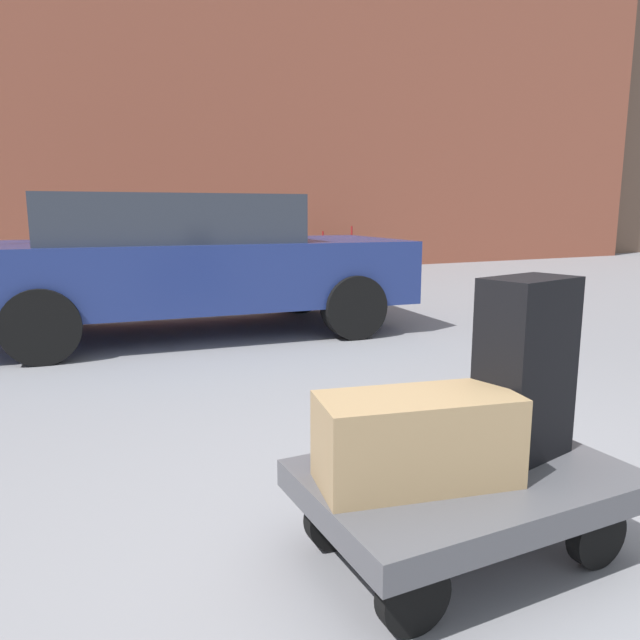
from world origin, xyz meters
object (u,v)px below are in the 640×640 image
object	(u,v)px
duffel_bag_tan_front_right	(418,439)
luggage_cart	(464,489)
bollard_kerb_mid	(349,264)
bollard_kerb_near	(272,267)
suitcase_black_front_left	(525,368)
bicycle_leaning	(332,254)
parked_car	(189,261)

from	to	relation	value
duffel_bag_tan_front_right	luggage_cart	bearing A→B (deg)	12.15
luggage_cart	bollard_kerb_mid	xyz separation A→B (m)	(3.63, 7.54, 0.10)
bollard_kerb_near	bollard_kerb_mid	size ratio (longest dim) A/B	1.00
duffel_bag_tan_front_right	bollard_kerb_near	distance (m)	7.92
suitcase_black_front_left	bicycle_leaning	distance (m)	10.42
luggage_cart	duffel_bag_tan_front_right	size ratio (longest dim) A/B	1.71
suitcase_black_front_left	bollard_kerb_near	world-z (taller)	suitcase_black_front_left
bollard_kerb_near	luggage_cart	bearing A→B (deg)	-106.22
duffel_bag_tan_front_right	parked_car	size ratio (longest dim) A/B	0.15
suitcase_black_front_left	bollard_kerb_mid	bearing A→B (deg)	54.05
duffel_bag_tan_front_right	bicycle_leaning	world-z (taller)	bicycle_leaning
suitcase_black_front_left	bollard_kerb_near	bearing A→B (deg)	63.77
duffel_bag_tan_front_right	bollard_kerb_mid	bearing A→B (deg)	74.40
luggage_cart	bollard_kerb_near	size ratio (longest dim) A/B	1.59
bollard_kerb_mid	duffel_bag_tan_front_right	bearing A→B (deg)	-116.99
suitcase_black_front_left	duffel_bag_tan_front_right	world-z (taller)	suitcase_black_front_left
luggage_cart	bicycle_leaning	world-z (taller)	bicycle_leaning
parked_car	bollard_kerb_near	xyz separation A→B (m)	(2.09, 3.04, -0.40)
bicycle_leaning	bollard_kerb_near	bearing A→B (deg)	-136.23
parked_car	bollard_kerb_mid	bearing A→B (deg)	40.73
luggage_cart	suitcase_black_front_left	bearing A→B (deg)	4.13
bicycle_leaning	parked_car	bearing A→B (deg)	-129.79
bollard_kerb_near	bollard_kerb_mid	xyz separation A→B (m)	(1.43, 0.00, 0.00)
parked_car	bicycle_leaning	bearing A→B (deg)	50.21
duffel_bag_tan_front_right	suitcase_black_front_left	bearing A→B (deg)	14.06
duffel_bag_tan_front_right	bollard_kerb_mid	world-z (taller)	bollard_kerb_mid
suitcase_black_front_left	bollard_kerb_mid	size ratio (longest dim) A/B	0.94
luggage_cart	parked_car	size ratio (longest dim) A/B	0.26
duffel_bag_tan_front_right	bicycle_leaning	bearing A→B (deg)	75.99
duffel_bag_tan_front_right	bollard_kerb_mid	size ratio (longest dim) A/B	0.93
parked_car	bollard_kerb_near	bearing A→B (deg)	55.42
suitcase_black_front_left	bollard_kerb_mid	xyz separation A→B (m)	(3.35, 7.52, -0.32)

